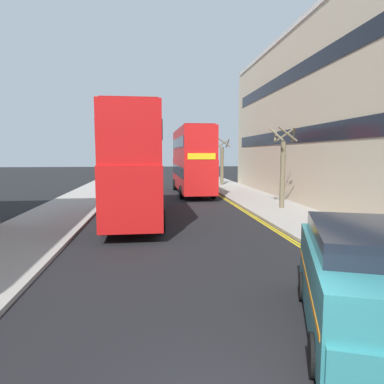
% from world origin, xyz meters
% --- Properties ---
extents(sidewalk_right, '(4.00, 80.00, 0.14)m').
position_xyz_m(sidewalk_right, '(6.50, 16.00, 0.07)').
color(sidewalk_right, '#9E9991').
rests_on(sidewalk_right, ground).
extents(sidewalk_left, '(4.00, 80.00, 0.14)m').
position_xyz_m(sidewalk_left, '(-6.50, 16.00, 0.07)').
color(sidewalk_left, '#9E9991').
rests_on(sidewalk_left, ground).
extents(kerb_line_outer, '(0.10, 56.00, 0.01)m').
position_xyz_m(kerb_line_outer, '(4.40, 14.00, 0.00)').
color(kerb_line_outer, yellow).
rests_on(kerb_line_outer, ground).
extents(kerb_line_inner, '(0.10, 56.00, 0.01)m').
position_xyz_m(kerb_line_inner, '(4.24, 14.00, 0.00)').
color(kerb_line_inner, yellow).
rests_on(kerb_line_inner, ground).
extents(double_decker_bus_away, '(2.92, 10.84, 5.64)m').
position_xyz_m(double_decker_bus_away, '(-2.16, 14.38, 3.03)').
color(double_decker_bus_away, red).
rests_on(double_decker_bus_away, ground).
extents(double_decker_bus_oncoming, '(2.90, 10.84, 5.64)m').
position_xyz_m(double_decker_bus_oncoming, '(2.17, 25.62, 3.03)').
color(double_decker_bus_oncoming, red).
rests_on(double_decker_bus_oncoming, ground).
extents(taxi_minivan, '(3.44, 5.16, 2.12)m').
position_xyz_m(taxi_minivan, '(2.62, 1.77, 1.07)').
color(taxi_minivan, teal).
rests_on(taxi_minivan, ground).
extents(street_tree_near, '(1.58, 1.57, 4.96)m').
position_xyz_m(street_tree_near, '(6.74, 16.44, 2.67)').
color(street_tree_near, '#6B6047').
rests_on(street_tree_near, sidewalk_right).
extents(street_tree_mid, '(1.55, 1.49, 5.12)m').
position_xyz_m(street_tree_mid, '(6.23, 32.60, 2.49)').
color(street_tree_mid, '#6B6047').
rests_on(street_tree_mid, sidewalk_right).
extents(street_tree_far, '(1.78, 1.81, 5.36)m').
position_xyz_m(street_tree_far, '(6.26, 38.21, 2.57)').
color(street_tree_far, '#6B6047').
rests_on(street_tree_far, sidewalk_right).
extents(townhouse_terrace_right, '(10.08, 28.00, 12.35)m').
position_xyz_m(townhouse_terrace_right, '(13.50, 20.67, 6.18)').
color(townhouse_terrace_right, beige).
rests_on(townhouse_terrace_right, ground).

